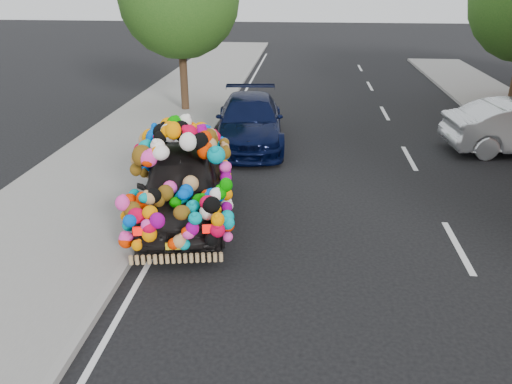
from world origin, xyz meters
TOP-DOWN VIEW (x-y plane):
  - ground at (0.00, 0.00)m, footprint 100.00×100.00m
  - sidewalk at (-4.30, 0.00)m, footprint 4.00×60.00m
  - kerb at (-2.35, 0.00)m, footprint 0.15×60.00m
  - lane_markings at (3.60, 0.00)m, footprint 6.00×50.00m
  - plush_art_car at (-1.80, 0.78)m, footprint 2.76×4.68m
  - navy_sedan at (-0.99, 5.93)m, footprint 2.40×4.95m

SIDE VIEW (x-z plane):
  - ground at x=0.00m, z-range 0.00..0.00m
  - lane_markings at x=3.60m, z-range 0.00..0.01m
  - sidewalk at x=-4.30m, z-range 0.00..0.12m
  - kerb at x=-2.35m, z-range 0.00..0.13m
  - navy_sedan at x=-0.99m, z-range 0.00..1.39m
  - plush_art_car at x=-1.80m, z-range 0.02..2.10m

